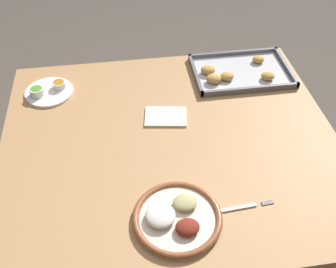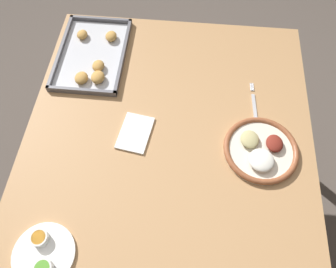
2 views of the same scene
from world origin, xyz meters
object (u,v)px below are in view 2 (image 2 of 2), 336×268
baking_tray (93,56)px  napkin (135,132)px  saucer_plate (43,254)px  dinner_plate (261,150)px  fork (255,109)px

baking_tray → napkin: (-0.33, -0.22, -0.01)m
saucer_plate → napkin: bearing=-25.5°
saucer_plate → dinner_plate: bearing=-58.2°
saucer_plate → fork: bearing=-47.9°
dinner_plate → saucer_plate: size_ratio=1.39×
dinner_plate → baking_tray: size_ratio=0.65×
fork → baking_tray: bearing=69.6°
baking_tray → napkin: bearing=-146.4°
dinner_plate → baking_tray: 0.74m
fork → napkin: bearing=104.3°
fork → baking_tray: 0.66m
fork → napkin: 0.44m
fork → saucer_plate: size_ratio=1.19×
baking_tray → napkin: baking_tray is taller
dinner_plate → baking_tray: bearing=61.0°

